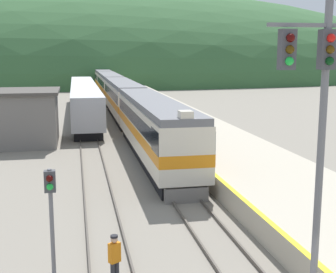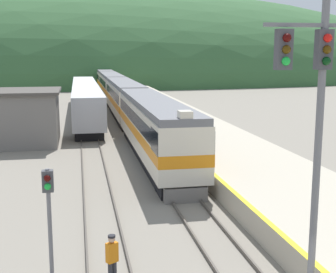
{
  "view_description": "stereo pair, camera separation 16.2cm",
  "coord_description": "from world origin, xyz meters",
  "px_view_note": "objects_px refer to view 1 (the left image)",
  "views": [
    {
      "loc": [
        -5.27,
        -9.43,
        7.36
      ],
      "look_at": [
        0.04,
        17.3,
        2.48
      ],
      "focal_mm": 50.0,
      "sensor_mm": 36.0,
      "label": 1
    },
    {
      "loc": [
        -5.11,
        -9.46,
        7.36
      ],
      "look_at": [
        0.04,
        17.3,
        2.48
      ],
      "focal_mm": 50.0,
      "sensor_mm": 36.0,
      "label": 2
    }
  ],
  "objects_px": {
    "express_train_lead_car": "(154,127)",
    "carriage_fourth": "(102,79)",
    "carriage_third": "(110,86)",
    "track_worker": "(115,258)",
    "siding_train": "(84,99)",
    "signal_post_siding": "(51,200)",
    "carriage_second": "(123,99)",
    "signal_mast_main": "(324,99)"
  },
  "relations": [
    {
      "from": "express_train_lead_car",
      "to": "siding_train",
      "type": "height_order",
      "value": "express_train_lead_car"
    },
    {
      "from": "carriage_second",
      "to": "siding_train",
      "type": "height_order",
      "value": "carriage_second"
    },
    {
      "from": "carriage_second",
      "to": "track_worker",
      "type": "bearing_deg",
      "value": -96.23
    },
    {
      "from": "carriage_third",
      "to": "signal_post_siding",
      "type": "height_order",
      "value": "carriage_third"
    },
    {
      "from": "siding_train",
      "to": "signal_mast_main",
      "type": "height_order",
      "value": "signal_mast_main"
    },
    {
      "from": "carriage_fourth",
      "to": "track_worker",
      "type": "distance_m",
      "value": 79.47
    },
    {
      "from": "signal_mast_main",
      "to": "carriage_fourth",
      "type": "bearing_deg",
      "value": 90.78
    },
    {
      "from": "carriage_fourth",
      "to": "siding_train",
      "type": "height_order",
      "value": "carriage_fourth"
    },
    {
      "from": "express_train_lead_car",
      "to": "carriage_second",
      "type": "bearing_deg",
      "value": 90.0
    },
    {
      "from": "carriage_fourth",
      "to": "carriage_third",
      "type": "bearing_deg",
      "value": -90.0
    },
    {
      "from": "signal_post_siding",
      "to": "express_train_lead_car",
      "type": "bearing_deg",
      "value": 69.57
    },
    {
      "from": "express_train_lead_car",
      "to": "siding_train",
      "type": "relative_size",
      "value": 0.58
    },
    {
      "from": "signal_post_siding",
      "to": "carriage_fourth",
      "type": "bearing_deg",
      "value": 85.49
    },
    {
      "from": "express_train_lead_car",
      "to": "carriage_second",
      "type": "xyz_separation_m",
      "value": [
        0.0,
        21.03,
        -0.01
      ]
    },
    {
      "from": "express_train_lead_car",
      "to": "signal_post_siding",
      "type": "height_order",
      "value": "express_train_lead_car"
    },
    {
      "from": "express_train_lead_car",
      "to": "signal_post_siding",
      "type": "bearing_deg",
      "value": -110.43
    },
    {
      "from": "express_train_lead_car",
      "to": "signal_mast_main",
      "type": "distance_m",
      "value": 20.81
    },
    {
      "from": "siding_train",
      "to": "signal_mast_main",
      "type": "distance_m",
      "value": 45.62
    },
    {
      "from": "carriage_fourth",
      "to": "signal_post_siding",
      "type": "height_order",
      "value": "carriage_fourth"
    },
    {
      "from": "signal_mast_main",
      "to": "carriage_second",
      "type": "bearing_deg",
      "value": 91.55
    },
    {
      "from": "siding_train",
      "to": "signal_mast_main",
      "type": "relative_size",
      "value": 3.95
    },
    {
      "from": "carriage_third",
      "to": "carriage_second",
      "type": "bearing_deg",
      "value": -90.0
    },
    {
      "from": "carriage_third",
      "to": "carriage_fourth",
      "type": "xyz_separation_m",
      "value": [
        0.0,
        20.33,
        0.0
      ]
    },
    {
      "from": "carriage_third",
      "to": "express_train_lead_car",
      "type": "bearing_deg",
      "value": -90.0
    },
    {
      "from": "signal_post_siding",
      "to": "track_worker",
      "type": "height_order",
      "value": "signal_post_siding"
    },
    {
      "from": "express_train_lead_car",
      "to": "carriage_fourth",
      "type": "relative_size",
      "value": 1.05
    },
    {
      "from": "carriage_third",
      "to": "track_worker",
      "type": "height_order",
      "value": "carriage_third"
    },
    {
      "from": "carriage_fourth",
      "to": "siding_train",
      "type": "xyz_separation_m",
      "value": [
        -4.27,
        -37.01,
        -0.36
      ]
    },
    {
      "from": "express_train_lead_car",
      "to": "signal_mast_main",
      "type": "relative_size",
      "value": 2.28
    },
    {
      "from": "carriage_fourth",
      "to": "signal_post_siding",
      "type": "bearing_deg",
      "value": -94.51
    },
    {
      "from": "carriage_fourth",
      "to": "signal_post_siding",
      "type": "xyz_separation_m",
      "value": [
        -6.17,
        -78.25,
        0.36
      ]
    },
    {
      "from": "signal_mast_main",
      "to": "signal_post_siding",
      "type": "distance_m",
      "value": 8.97
    },
    {
      "from": "carriage_fourth",
      "to": "carriage_second",
      "type": "bearing_deg",
      "value": -90.0
    },
    {
      "from": "siding_train",
      "to": "signal_post_siding",
      "type": "bearing_deg",
      "value": -92.63
    },
    {
      "from": "express_train_lead_car",
      "to": "carriage_fourth",
      "type": "distance_m",
      "value": 61.7
    },
    {
      "from": "express_train_lead_car",
      "to": "siding_train",
      "type": "bearing_deg",
      "value": 99.81
    },
    {
      "from": "carriage_third",
      "to": "carriage_fourth",
      "type": "height_order",
      "value": "same"
    },
    {
      "from": "signal_post_siding",
      "to": "track_worker",
      "type": "relative_size",
      "value": 2.13
    },
    {
      "from": "signal_post_siding",
      "to": "carriage_second",
      "type": "bearing_deg",
      "value": 80.68
    },
    {
      "from": "express_train_lead_car",
      "to": "signal_post_siding",
      "type": "distance_m",
      "value": 17.67
    },
    {
      "from": "express_train_lead_car",
      "to": "carriage_fourth",
      "type": "height_order",
      "value": "express_train_lead_car"
    },
    {
      "from": "express_train_lead_car",
      "to": "carriage_fourth",
      "type": "xyz_separation_m",
      "value": [
        0.0,
        61.7,
        -0.01
      ]
    }
  ]
}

